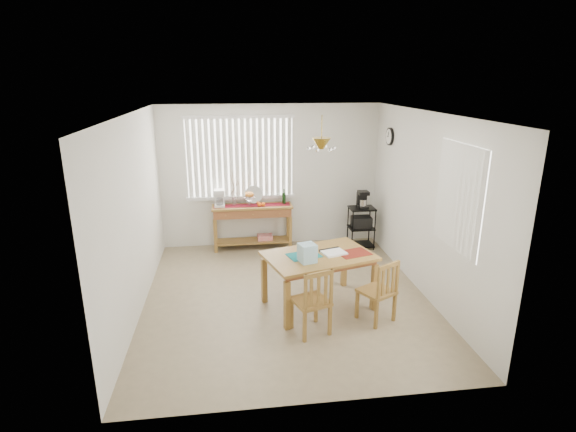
{
  "coord_description": "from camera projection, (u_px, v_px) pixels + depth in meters",
  "views": [
    {
      "loc": [
        -0.74,
        -5.82,
        3.04
      ],
      "look_at": [
        0.1,
        0.55,
        1.05
      ],
      "focal_mm": 28.0,
      "sensor_mm": 36.0,
      "label": 1
    }
  ],
  "objects": [
    {
      "name": "table_items",
      "position": [
        314.0,
        253.0,
        5.85
      ],
      "size": [
        1.18,
        0.54,
        0.24
      ],
      "color": "#16777D",
      "rests_on": "dining_table"
    },
    {
      "name": "chair_left",
      "position": [
        312.0,
        302.0,
        5.45
      ],
      "size": [
        0.51,
        0.51,
        0.88
      ],
      "color": "olive",
      "rests_on": "ground"
    },
    {
      "name": "room_shell",
      "position": [
        286.0,
        182.0,
        6.02
      ],
      "size": [
        4.2,
        4.7,
        2.7
      ],
      "color": "white",
      "rests_on": "ground"
    },
    {
      "name": "chair_right",
      "position": [
        379.0,
        291.0,
        5.74
      ],
      "size": [
        0.53,
        0.53,
        0.85
      ],
      "color": "olive",
      "rests_on": "ground"
    },
    {
      "name": "sideboard_items",
      "position": [
        238.0,
        199.0,
        8.08
      ],
      "size": [
        1.38,
        0.34,
        0.62
      ],
      "color": "maroon",
      "rests_on": "sideboard"
    },
    {
      "name": "ground",
      "position": [
        286.0,
        297.0,
        6.5
      ],
      "size": [
        4.0,
        4.5,
        0.01
      ],
      "primitive_type": "cube",
      "color": "gray"
    },
    {
      "name": "cart_items",
      "position": [
        362.0,
        200.0,
        8.13
      ],
      "size": [
        0.18,
        0.22,
        0.32
      ],
      "color": "black",
      "rests_on": "wire_cart"
    },
    {
      "name": "dining_table",
      "position": [
        319.0,
        261.0,
        6.06
      ],
      "size": [
        1.61,
        1.27,
        0.76
      ],
      "color": "olive",
      "rests_on": "ground"
    },
    {
      "name": "sideboard",
      "position": [
        253.0,
        216.0,
        8.2
      ],
      "size": [
        1.45,
        0.41,
        0.82
      ],
      "color": "olive",
      "rests_on": "ground"
    },
    {
      "name": "wire_cart",
      "position": [
        361.0,
        224.0,
        8.26
      ],
      "size": [
        0.45,
        0.36,
        0.77
      ],
      "color": "black",
      "rests_on": "ground"
    }
  ]
}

